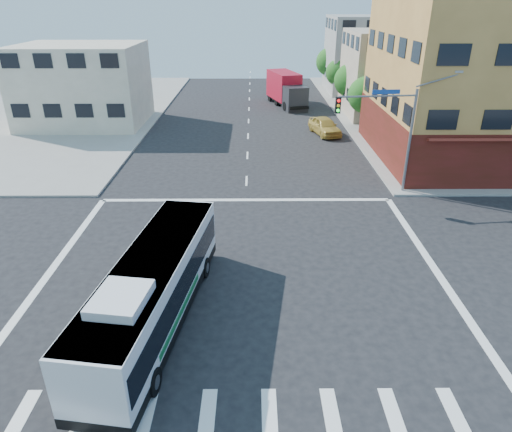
{
  "coord_description": "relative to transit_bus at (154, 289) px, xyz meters",
  "views": [
    {
      "loc": [
        0.5,
        -18.3,
        12.15
      ],
      "look_at": [
        0.63,
        2.92,
        1.97
      ],
      "focal_mm": 32.0,
      "sensor_mm": 36.0,
      "label": 1
    }
  ],
  "objects": [
    {
      "name": "street_tree_b",
      "position": [
        15.39,
        39.06,
        2.1
      ],
      "size": [
        3.8,
        3.8,
        5.79
      ],
      "color": "#3D2A16",
      "rests_on": "ground"
    },
    {
      "name": "street_tree_a",
      "position": [
        15.39,
        31.06,
        1.94
      ],
      "size": [
        3.6,
        3.6,
        5.53
      ],
      "color": "#3D2A16",
      "rests_on": "ground"
    },
    {
      "name": "transit_bus",
      "position": [
        0.0,
        0.0,
        0.0
      ],
      "size": [
        4.04,
        11.61,
        3.37
      ],
      "rotation": [
        0.0,
        0.0,
        -0.14
      ],
      "color": "black",
      "rests_on": "ground"
    },
    {
      "name": "building_east_near",
      "position": [
        20.47,
        37.12,
        2.86
      ],
      "size": [
        12.06,
        10.06,
        9.0
      ],
      "color": "#BAA88E",
      "rests_on": "ground"
    },
    {
      "name": "box_truck",
      "position": [
        8.1,
        42.13,
        0.24
      ],
      "size": [
        4.78,
        8.99,
        3.89
      ],
      "rotation": [
        0.0,
        0.0,
        0.28
      ],
      "color": "#242428",
      "rests_on": "ground"
    },
    {
      "name": "ground",
      "position": [
        3.49,
        3.14,
        -1.65
      ],
      "size": [
        120.0,
        120.0,
        0.0
      ],
      "primitive_type": "plane",
      "color": "black",
      "rests_on": "ground"
    },
    {
      "name": "street_tree_d",
      "position": [
        15.39,
        55.06,
        2.23
      ],
      "size": [
        4.0,
        4.0,
        6.03
      ],
      "color": "#3D2A16",
      "rests_on": "ground"
    },
    {
      "name": "street_tree_c",
      "position": [
        15.39,
        47.06,
        1.81
      ],
      "size": [
        3.4,
        3.4,
        5.29
      ],
      "color": "#3D2A16",
      "rests_on": "ground"
    },
    {
      "name": "signal_mast_ne",
      "position": [
        12.57,
        13.76,
        3.33
      ],
      "size": [
        7.91,
        1.13,
        8.07
      ],
      "color": "slate",
      "rests_on": "ground"
    },
    {
      "name": "building_west",
      "position": [
        -13.53,
        33.12,
        2.36
      ],
      "size": [
        12.06,
        10.06,
        8.0
      ],
      "color": "beige",
      "rests_on": "ground"
    },
    {
      "name": "corner_building_ne",
      "position": [
        23.47,
        21.62,
        4.24
      ],
      "size": [
        18.1,
        15.44,
        14.0
      ],
      "color": "#C79147",
      "rests_on": "ground"
    },
    {
      "name": "building_east_far",
      "position": [
        20.47,
        51.12,
        3.36
      ],
      "size": [
        12.06,
        10.06,
        10.0
      ],
      "color": "#9B9B96",
      "rests_on": "ground"
    },
    {
      "name": "parked_car",
      "position": [
        10.99,
        28.73,
        -0.81
      ],
      "size": [
        3.11,
        5.24,
        1.67
      ],
      "primitive_type": "imported",
      "rotation": [
        0.0,
        0.0,
        0.25
      ],
      "color": "gold",
      "rests_on": "ground"
    }
  ]
}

